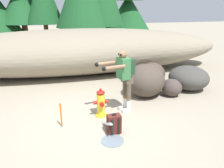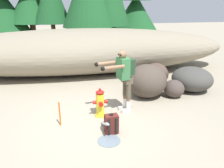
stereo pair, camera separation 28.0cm
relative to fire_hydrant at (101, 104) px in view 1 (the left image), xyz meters
The scene contains 12 objects.
ground_plane 0.52m from the fire_hydrant, 117.10° to the right, with size 56.00×56.00×0.04m, color gray.
dirt_embankment 4.18m from the fire_hydrant, 92.33° to the left, with size 12.81×3.20×1.82m, color gray.
fire_hydrant is the anchor object (origin of this frame).
hydrant_water_jet 0.81m from the fire_hydrant, 90.00° to the right, with size 0.50×1.32×0.57m.
utility_worker 0.97m from the fire_hydrant, 12.35° to the left, with size 1.03×0.65×1.67m.
spare_backpack 0.89m from the fire_hydrant, 82.30° to the right, with size 0.31×0.31×0.47m.
boulder_large 3.52m from the fire_hydrant, 20.68° to the left, with size 1.35×1.26×0.80m, color #403F3B.
boulder_mid 3.25m from the fire_hydrant, 42.27° to the left, with size 1.07×0.83×0.74m, color #4A382F.
boulder_small 1.95m from the fire_hydrant, 32.27° to the left, with size 1.25×1.19×1.03m, color #463B32.
boulder_outlier 2.58m from the fire_hydrant, 18.51° to the left, with size 0.65×0.60×0.55m, color #443934.
pine_tree_ridge_end 10.62m from the fire_hydrant, 68.33° to the left, with size 2.99×2.99×4.89m.
survey_stake 1.06m from the fire_hydrant, 163.87° to the right, with size 0.04×0.04×0.60m, color #E55914.
Camera 1 is at (-0.89, -4.98, 2.79)m, focal length 36.91 mm.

